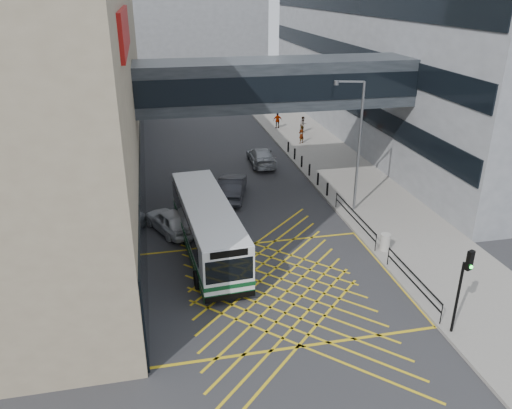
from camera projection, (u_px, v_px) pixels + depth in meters
ground at (273, 286)px, 24.03m from camera, size 120.00×120.00×0.00m
building_right at (464, 25)px, 46.11m from camera, size 24.09×44.00×20.00m
building_far at (164, 18)px, 73.82m from camera, size 28.00×16.00×18.00m
skybridge at (276, 83)px, 32.35m from camera, size 20.00×4.10×3.00m
pavement at (339, 170)px, 39.16m from camera, size 6.00×54.00×0.16m
box_junction at (273, 286)px, 24.03m from camera, size 12.00×9.00×0.01m
bus at (207, 226)px, 26.60m from camera, size 3.11×10.50×2.90m
car_white at (170, 220)px, 29.16m from camera, size 3.52×4.80×1.42m
car_dark at (232, 187)px, 33.78m from camera, size 3.25×5.34×1.56m
car_silver at (261, 156)px, 40.24m from camera, size 2.15×4.73×1.45m
traffic_light at (463, 280)px, 19.56m from camera, size 0.31×0.46×3.88m
street_lamp at (357, 139)px, 30.15m from camera, size 1.83×0.68×8.12m
litter_bin at (385, 242)px, 26.87m from camera, size 0.54×0.54×0.93m
kerb_railings at (378, 241)px, 26.45m from camera, size 0.05×12.54×1.00m
bollards at (306, 166)px, 38.42m from camera, size 0.14×10.14×0.90m
pedestrian_a at (301, 135)px, 45.22m from camera, size 0.77×0.70×1.58m
pedestrian_b at (303, 125)px, 48.51m from camera, size 0.87×0.68×1.57m
pedestrian_c at (278, 120)px, 50.06m from camera, size 0.93×0.45×1.57m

